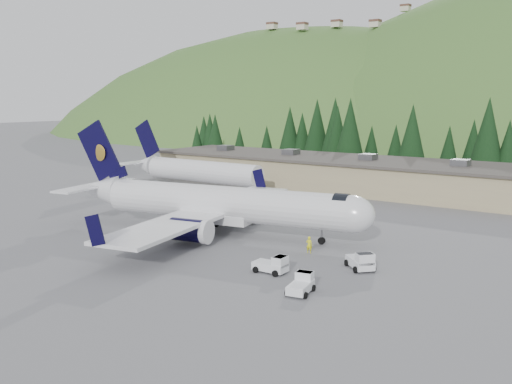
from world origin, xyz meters
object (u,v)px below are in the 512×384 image
object	(u,v)px
baggage_tug_b	(361,262)
terminal_building	(340,172)
second_airliner	(190,169)
baggage_tug_c	(302,284)
ramp_worker	(309,245)
airliner	(216,204)
baggage_tug_a	(273,265)

from	to	relation	value
baggage_tug_b	terminal_building	bearing A→B (deg)	161.83
second_airliner	baggage_tug_c	distance (m)	54.17
baggage_tug_b	terminal_building	world-z (taller)	terminal_building
second_airliner	ramp_worker	xyz separation A→B (m)	(36.71, -23.52, -2.48)
baggage_tug_b	ramp_worker	bearing A→B (deg)	-155.76
airliner	second_airliner	distance (m)	32.58
airliner	baggage_tug_b	bearing A→B (deg)	-21.24
airliner	baggage_tug_a	xyz separation A→B (m)	(13.58, -8.81, -2.62)
ramp_worker	baggage_tug_b	bearing A→B (deg)	149.04
baggage_tug_a	ramp_worker	world-z (taller)	ramp_worker
airliner	ramp_worker	size ratio (longest dim) A/B	22.26
airliner	baggage_tug_b	distance (m)	19.98
second_airliner	baggage_tug_c	world-z (taller)	second_airliner
terminal_building	ramp_worker	world-z (taller)	terminal_building
terminal_building	airliner	bearing A→B (deg)	-84.13
second_airliner	baggage_tug_a	bearing A→B (deg)	-39.66
second_airliner	airliner	bearing A→B (deg)	-42.98
second_airliner	baggage_tug_a	world-z (taller)	second_airliner
second_airliner	baggage_tug_b	size ratio (longest dim) A/B	7.94
terminal_building	ramp_worker	bearing A→B (deg)	-66.98
terminal_building	baggage_tug_b	bearing A→B (deg)	-60.68
baggage_tug_a	terminal_building	xyz separation A→B (m)	(-17.50, 47.02, 1.90)
baggage_tug_a	terminal_building	distance (m)	50.21
airliner	baggage_tug_a	bearing A→B (deg)	-44.06
baggage_tug_b	baggage_tug_c	world-z (taller)	baggage_tug_b
second_airliner	ramp_worker	bearing A→B (deg)	-32.65
baggage_tug_a	baggage_tug_b	size ratio (longest dim) A/B	0.88
airliner	baggage_tug_c	distance (m)	21.89
second_airliner	terminal_building	world-z (taller)	second_airliner
second_airliner	terminal_building	size ratio (longest dim) A/B	0.39
airliner	terminal_building	xyz separation A→B (m)	(-3.93, 38.21, -0.72)
baggage_tug_a	baggage_tug_b	distance (m)	7.96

